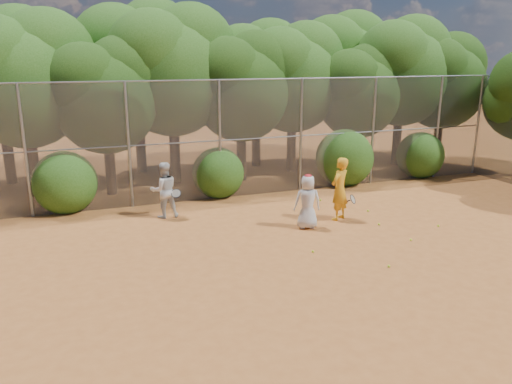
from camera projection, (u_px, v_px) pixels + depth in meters
name	position (u px, v px, depth m)	size (l,w,h in m)	color
ground	(330.00, 257.00, 12.20)	(80.00, 80.00, 0.00)	#9E5623
fence_back	(245.00, 138.00, 17.05)	(20.05, 0.09, 4.03)	gray
tree_1	(25.00, 74.00, 16.50)	(4.64, 4.03, 6.35)	black
tree_2	(106.00, 92.00, 16.85)	(3.99, 3.47, 5.47)	black
tree_3	(173.00, 66.00, 18.39)	(4.89, 4.26, 6.70)	black
tree_4	(242.00, 83.00, 18.85)	(4.19, 3.64, 5.73)	black
tree_5	(294.00, 74.00, 20.33)	(4.51, 3.92, 6.17)	black
tree_6	(359.00, 88.00, 20.41)	(3.86, 3.36, 5.29)	black
tree_7	(403.00, 67.00, 21.59)	(4.77, 4.14, 6.53)	black
tree_8	(444.00, 78.00, 22.10)	(4.25, 3.70, 5.82)	black
tree_10	(137.00, 59.00, 19.99)	(5.15, 4.48, 7.06)	black
tree_11	(257.00, 70.00, 21.42)	(4.64, 4.03, 6.35)	black
tree_12	(342.00, 61.00, 23.38)	(5.02, 4.37, 6.88)	black
bush_0	(65.00, 180.00, 15.62)	(2.00, 2.00, 2.00)	#244F13
bush_1	(218.00, 171.00, 17.33)	(1.80, 1.80, 1.80)	#244F13
bush_2	(345.00, 155.00, 18.95)	(2.20, 2.20, 2.20)	#244F13
bush_3	(420.00, 153.00, 20.16)	(1.90, 1.90, 1.90)	#244F13
player_yellow	(340.00, 189.00, 14.75)	(0.93, 0.74, 1.89)	orange
player_teen	(307.00, 201.00, 14.06)	(0.85, 0.66, 1.58)	silver
player_white	(164.00, 190.00, 14.99)	(0.91, 0.78, 1.70)	silver
ball_0	(411.00, 240.00, 13.24)	(0.07, 0.07, 0.07)	#CEEB2A
ball_1	(379.00, 224.00, 14.47)	(0.07, 0.07, 0.07)	#CEEB2A
ball_2	(389.00, 266.00, 11.57)	(0.07, 0.07, 0.07)	#CEEB2A
ball_3	(438.00, 226.00, 14.33)	(0.07, 0.07, 0.07)	#CEEB2A
ball_4	(313.00, 251.00, 12.45)	(0.07, 0.07, 0.07)	#CEEB2A
ball_5	(368.00, 211.00, 15.72)	(0.07, 0.07, 0.07)	#CEEB2A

